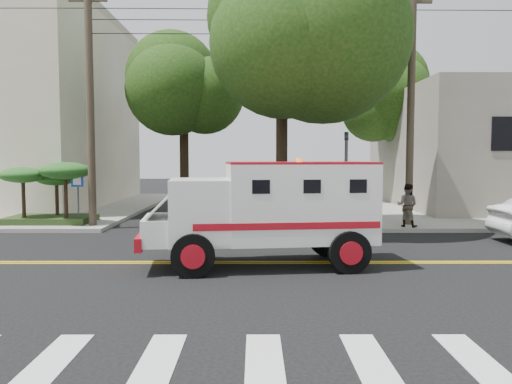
{
  "coord_description": "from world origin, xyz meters",
  "views": [
    {
      "loc": [
        0.47,
        -12.56,
        2.69
      ],
      "look_at": [
        0.51,
        2.98,
        1.6
      ],
      "focal_mm": 35.0,
      "sensor_mm": 36.0,
      "label": 1
    }
  ],
  "objects": [
    {
      "name": "palm_planter",
      "position": [
        -7.44,
        6.62,
        1.65
      ],
      "size": [
        3.52,
        2.63,
        2.36
      ],
      "color": "#1E3314",
      "rests_on": "sidewalk_nw"
    },
    {
      "name": "pedestrian_b",
      "position": [
        6.03,
        5.5,
        0.94
      ],
      "size": [
        0.96,
        0.91,
        1.57
      ],
      "primitive_type": "imported",
      "rotation": [
        0.0,
        0.0,
        2.59
      ],
      "color": "gray",
      "rests_on": "sidewalk_ne"
    },
    {
      "name": "tree_main",
      "position": [
        1.94,
        6.21,
        7.2
      ],
      "size": [
        6.08,
        5.7,
        9.85
      ],
      "color": "black",
      "rests_on": "ground"
    },
    {
      "name": "utility_pole_left",
      "position": [
        -5.6,
        6.0,
        4.5
      ],
      "size": [
        0.28,
        0.28,
        9.0
      ],
      "primitive_type": "cylinder",
      "color": "#382D23",
      "rests_on": "ground"
    },
    {
      "name": "tree_right",
      "position": [
        8.84,
        15.77,
        6.09
      ],
      "size": [
        4.8,
        4.5,
        8.2
      ],
      "color": "black",
      "rests_on": "ground"
    },
    {
      "name": "sidewalk_ne",
      "position": [
        13.5,
        13.5,
        0.07
      ],
      "size": [
        17.0,
        17.0,
        0.15
      ],
      "primitive_type": "cube",
      "color": "gray",
      "rests_on": "ground"
    },
    {
      "name": "pedestrian_a",
      "position": [
        5.54,
        8.55,
        0.98
      ],
      "size": [
        0.72,
        0.69,
        1.67
      ],
      "primitive_type": "imported",
      "rotation": [
        0.0,
        0.0,
        3.82
      ],
      "color": "gray",
      "rests_on": "sidewalk_ne"
    },
    {
      "name": "utility_pole_right",
      "position": [
        6.3,
        6.2,
        4.5
      ],
      "size": [
        0.28,
        0.28,
        9.0
      ],
      "primitive_type": "cylinder",
      "color": "#382D23",
      "rests_on": "ground"
    },
    {
      "name": "accessibility_sign",
      "position": [
        -6.2,
        6.17,
        1.37
      ],
      "size": [
        0.45,
        0.1,
        2.02
      ],
      "color": "#3F3F42",
      "rests_on": "ground"
    },
    {
      "name": "armored_truck",
      "position": [
        0.84,
        -0.35,
        1.46
      ],
      "size": [
        5.85,
        2.81,
        2.57
      ],
      "rotation": [
        0.0,
        0.0,
        0.11
      ],
      "color": "silver",
      "rests_on": "ground"
    },
    {
      "name": "tree_left",
      "position": [
        -2.68,
        11.79,
        5.73
      ],
      "size": [
        4.48,
        4.2,
        7.7
      ],
      "color": "black",
      "rests_on": "ground"
    },
    {
      "name": "traffic_signal",
      "position": [
        3.8,
        5.6,
        2.23
      ],
      "size": [
        0.15,
        0.18,
        3.6
      ],
      "color": "#3F3F42",
      "rests_on": "ground"
    },
    {
      "name": "ground",
      "position": [
        0.0,
        0.0,
        0.0
      ],
      "size": [
        100.0,
        100.0,
        0.0
      ],
      "primitive_type": "plane",
      "color": "black",
      "rests_on": "ground"
    }
  ]
}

